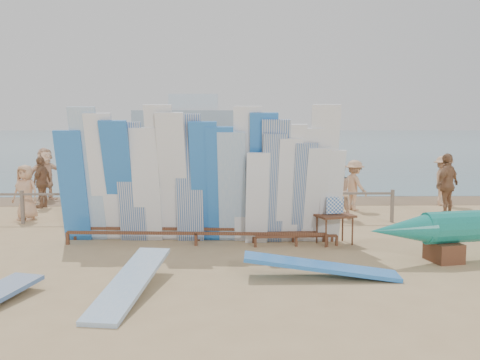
{
  "coord_description": "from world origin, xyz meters",
  "views": [
    {
      "loc": [
        1.59,
        -10.57,
        2.64
      ],
      "look_at": [
        1.84,
        2.64,
        1.21
      ],
      "focal_mm": 38.0,
      "sensor_mm": 36.0,
      "label": 1
    }
  ],
  "objects_px": {
    "beachgoer_1": "(99,184)",
    "beachgoer_extra_0": "(443,180)",
    "vendor_table": "(335,228)",
    "beachgoer_7": "(246,179)",
    "beachgoer_8": "(339,191)",
    "beachgoer_10": "(447,185)",
    "beachgoer_2": "(129,181)",
    "beachgoer_0": "(26,192)",
    "beach_chair_left": "(221,208)",
    "beachgoer_extra_1": "(42,182)",
    "main_surfboard_rack": "(197,182)",
    "side_surfboard_rack": "(295,195)",
    "flat_board_d": "(321,277)",
    "beachgoer_5": "(257,179)",
    "beachgoer_9": "(354,185)",
    "flat_board_b": "(131,294)",
    "beachgoer_4": "(173,183)",
    "beach_chair_right": "(195,209)",
    "beachgoer_3": "(191,181)",
    "stroller": "(258,204)",
    "beachgoer_6": "(288,184)"
  },
  "relations": [
    {
      "from": "beachgoer_1",
      "to": "beachgoer_extra_0",
      "type": "bearing_deg",
      "value": -59.59
    },
    {
      "from": "beachgoer_9",
      "to": "beachgoer_4",
      "type": "bearing_deg",
      "value": 69.68
    },
    {
      "from": "beach_chair_left",
      "to": "beachgoer_9",
      "type": "xyz_separation_m",
      "value": [
        4.15,
        1.07,
        0.52
      ]
    },
    {
      "from": "beach_chair_right",
      "to": "beachgoer_7",
      "type": "xyz_separation_m",
      "value": [
        1.53,
        2.75,
        0.58
      ]
    },
    {
      "from": "main_surfboard_rack",
      "to": "stroller",
      "type": "distance_m",
      "value": 3.45
    },
    {
      "from": "beachgoer_8",
      "to": "beachgoer_3",
      "type": "relative_size",
      "value": 0.92
    },
    {
      "from": "beachgoer_9",
      "to": "beachgoer_5",
      "type": "height_order",
      "value": "beachgoer_5"
    },
    {
      "from": "beach_chair_left",
      "to": "beachgoer_2",
      "type": "relative_size",
      "value": 0.48
    },
    {
      "from": "main_surfboard_rack",
      "to": "beachgoer_extra_1",
      "type": "relative_size",
      "value": 3.78
    },
    {
      "from": "beachgoer_0",
      "to": "beachgoer_2",
      "type": "xyz_separation_m",
      "value": [
        2.6,
        1.39,
        0.16
      ]
    },
    {
      "from": "beachgoer_6",
      "to": "vendor_table",
      "type": "bearing_deg",
      "value": -39.53
    },
    {
      "from": "side_surfboard_rack",
      "to": "flat_board_d",
      "type": "xyz_separation_m",
      "value": [
        0.16,
        -2.47,
        -1.1
      ]
    },
    {
      "from": "stroller",
      "to": "beachgoer_extra_0",
      "type": "bearing_deg",
      "value": 1.76
    },
    {
      "from": "beachgoer_9",
      "to": "beachgoer_2",
      "type": "xyz_separation_m",
      "value": [
        -6.99,
        -0.03,
        0.15
      ]
    },
    {
      "from": "beachgoer_extra_0",
      "to": "beachgoer_10",
      "type": "bearing_deg",
      "value": 177.07
    },
    {
      "from": "beachgoer_0",
      "to": "beachgoer_7",
      "type": "bearing_deg",
      "value": 37.52
    },
    {
      "from": "beachgoer_5",
      "to": "beachgoer_10",
      "type": "xyz_separation_m",
      "value": [
        5.4,
        -2.56,
        0.11
      ]
    },
    {
      "from": "beachgoer_6",
      "to": "beachgoer_5",
      "type": "distance_m",
      "value": 2.54
    },
    {
      "from": "beachgoer_2",
      "to": "beach_chair_left",
      "type": "bearing_deg",
      "value": -147.39
    },
    {
      "from": "beachgoer_5",
      "to": "beachgoer_10",
      "type": "height_order",
      "value": "beachgoer_10"
    },
    {
      "from": "beachgoer_2",
      "to": "beachgoer_10",
      "type": "distance_m",
      "value": 9.48
    },
    {
      "from": "beachgoer_7",
      "to": "beachgoer_4",
      "type": "bearing_deg",
      "value": 4.07
    },
    {
      "from": "beachgoer_extra_1",
      "to": "beachgoer_7",
      "type": "bearing_deg",
      "value": 107.0
    },
    {
      "from": "main_surfboard_rack",
      "to": "beachgoer_1",
      "type": "relative_size",
      "value": 4.0
    },
    {
      "from": "main_surfboard_rack",
      "to": "beachgoer_extra_1",
      "type": "distance_m",
      "value": 7.35
    },
    {
      "from": "beachgoer_2",
      "to": "beachgoer_extra_0",
      "type": "distance_m",
      "value": 10.2
    },
    {
      "from": "beachgoer_7",
      "to": "main_surfboard_rack",
      "type": "bearing_deg",
      "value": 38.4
    },
    {
      "from": "beachgoer_6",
      "to": "beachgoer_10",
      "type": "distance_m",
      "value": 4.61
    },
    {
      "from": "vendor_table",
      "to": "beachgoer_0",
      "type": "relative_size",
      "value": 0.69
    },
    {
      "from": "flat_board_b",
      "to": "beachgoer_4",
      "type": "relative_size",
      "value": 1.42
    },
    {
      "from": "beach_chair_right",
      "to": "beachgoer_3",
      "type": "bearing_deg",
      "value": 59.71
    },
    {
      "from": "beachgoer_10",
      "to": "beachgoer_2",
      "type": "bearing_deg",
      "value": -44.77
    },
    {
      "from": "beachgoer_extra_1",
      "to": "beach_chair_left",
      "type": "bearing_deg",
      "value": 83.75
    },
    {
      "from": "flat_board_b",
      "to": "beachgoer_8",
      "type": "height_order",
      "value": "beachgoer_8"
    },
    {
      "from": "side_surfboard_rack",
      "to": "beachgoer_0",
      "type": "relative_size",
      "value": 1.59
    },
    {
      "from": "flat_board_d",
      "to": "beachgoer_7",
      "type": "bearing_deg",
      "value": 10.89
    },
    {
      "from": "beachgoer_4",
      "to": "beachgoer_10",
      "type": "xyz_separation_m",
      "value": [
        7.98,
        -0.43,
        -0.03
      ]
    },
    {
      "from": "flat_board_b",
      "to": "beachgoer_4",
      "type": "distance_m",
      "value": 7.23
    },
    {
      "from": "vendor_table",
      "to": "beachgoer_7",
      "type": "distance_m",
      "value": 6.23
    },
    {
      "from": "main_surfboard_rack",
      "to": "beachgoer_1",
      "type": "bearing_deg",
      "value": 128.32
    },
    {
      "from": "main_surfboard_rack",
      "to": "beachgoer_8",
      "type": "xyz_separation_m",
      "value": [
        3.81,
        2.96,
        -0.59
      ]
    },
    {
      "from": "flat_board_d",
      "to": "beachgoer_8",
      "type": "height_order",
      "value": "beachgoer_8"
    },
    {
      "from": "side_surfboard_rack",
      "to": "beachgoer_2",
      "type": "bearing_deg",
      "value": 131.96
    },
    {
      "from": "beachgoer_8",
      "to": "beachgoer_7",
      "type": "height_order",
      "value": "beachgoer_7"
    },
    {
      "from": "flat_board_d",
      "to": "beachgoer_3",
      "type": "bearing_deg",
      "value": 24.0
    },
    {
      "from": "beachgoer_6",
      "to": "beachgoer_7",
      "type": "height_order",
      "value": "beachgoer_6"
    },
    {
      "from": "beachgoer_8",
      "to": "beachgoer_5",
      "type": "bearing_deg",
      "value": -55.64
    },
    {
      "from": "beachgoer_5",
      "to": "beachgoer_9",
      "type": "bearing_deg",
      "value": 179.41
    },
    {
      "from": "flat_board_b",
      "to": "beachgoer_3",
      "type": "distance_m",
      "value": 8.56
    },
    {
      "from": "beachgoer_extra_0",
      "to": "beachgoer_2",
      "type": "bearing_deg",
      "value": 112.4
    }
  ]
}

